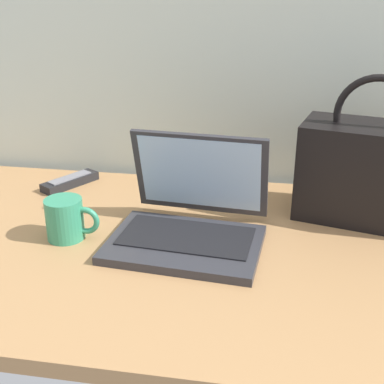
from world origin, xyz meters
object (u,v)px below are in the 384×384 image
Objects in this scene: laptop at (190,219)px; coffee_mug at (66,219)px; handbag at (368,171)px; remote_control_near at (70,181)px.

coffee_mug is at bearing -170.47° from laptop.
laptop is at bearing -156.31° from handbag.
remote_control_near is 0.76m from handbag.
handbag is at bearing -5.65° from remote_control_near.
laptop is 2.03× the size of remote_control_near.
remote_control_near is at bearing 146.99° from laptop.
coffee_mug is 0.31m from remote_control_near.
coffee_mug reaches higher than remote_control_near.
handbag is at bearing 18.19° from coffee_mug.
laptop is 2.81× the size of coffee_mug.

